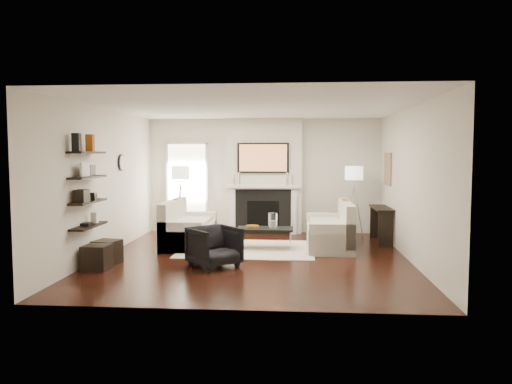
# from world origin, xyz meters

# --- Properties ---
(room_envelope) EXTENTS (6.00, 6.00, 6.00)m
(room_envelope) POSITION_xyz_m (0.00, 0.00, 1.35)
(room_envelope) COLOR black
(room_envelope) RESTS_ON ground
(chimney_breast) EXTENTS (1.80, 0.25, 2.70)m
(chimney_breast) POSITION_xyz_m (0.00, 2.88, 1.35)
(chimney_breast) COLOR silver
(chimney_breast) RESTS_ON floor
(fireplace_surround) EXTENTS (1.30, 0.02, 1.04)m
(fireplace_surround) POSITION_xyz_m (0.00, 2.74, 0.52)
(fireplace_surround) COLOR black
(fireplace_surround) RESTS_ON floor
(firebox) EXTENTS (0.75, 0.02, 0.65)m
(firebox) POSITION_xyz_m (0.00, 2.73, 0.45)
(firebox) COLOR black
(firebox) RESTS_ON floor
(mantel_pilaster_l) EXTENTS (0.12, 0.08, 1.10)m
(mantel_pilaster_l) POSITION_xyz_m (-0.72, 2.71, 0.55)
(mantel_pilaster_l) COLOR white
(mantel_pilaster_l) RESTS_ON floor
(mantel_pilaster_r) EXTENTS (0.12, 0.08, 1.10)m
(mantel_pilaster_r) POSITION_xyz_m (0.72, 2.71, 0.55)
(mantel_pilaster_r) COLOR white
(mantel_pilaster_r) RESTS_ON floor
(mantel_shelf) EXTENTS (1.70, 0.18, 0.07)m
(mantel_shelf) POSITION_xyz_m (0.00, 2.69, 1.12)
(mantel_shelf) COLOR white
(mantel_shelf) RESTS_ON chimney_breast
(tv_body) EXTENTS (1.20, 0.06, 0.70)m
(tv_body) POSITION_xyz_m (0.00, 2.71, 1.78)
(tv_body) COLOR black
(tv_body) RESTS_ON chimney_breast
(tv_screen) EXTENTS (1.10, 0.00, 0.62)m
(tv_screen) POSITION_xyz_m (0.00, 2.68, 1.78)
(tv_screen) COLOR #BF723F
(tv_screen) RESTS_ON tv_body
(candlestick_l_tall) EXTENTS (0.04, 0.04, 0.30)m
(candlestick_l_tall) POSITION_xyz_m (-0.55, 2.70, 1.30)
(candlestick_l_tall) COLOR silver
(candlestick_l_tall) RESTS_ON mantel_shelf
(candlestick_l_short) EXTENTS (0.04, 0.04, 0.24)m
(candlestick_l_short) POSITION_xyz_m (-0.68, 2.70, 1.27)
(candlestick_l_short) COLOR silver
(candlestick_l_short) RESTS_ON mantel_shelf
(candlestick_r_tall) EXTENTS (0.04, 0.04, 0.30)m
(candlestick_r_tall) POSITION_xyz_m (0.55, 2.70, 1.30)
(candlestick_r_tall) COLOR silver
(candlestick_r_tall) RESTS_ON mantel_shelf
(candlestick_r_short) EXTENTS (0.04, 0.04, 0.24)m
(candlestick_r_short) POSITION_xyz_m (0.68, 2.70, 1.27)
(candlestick_r_short) COLOR silver
(candlestick_r_short) RESTS_ON mantel_shelf
(hallway_panel) EXTENTS (0.90, 0.02, 2.10)m
(hallway_panel) POSITION_xyz_m (-1.85, 2.98, 1.05)
(hallway_panel) COLOR white
(hallway_panel) RESTS_ON floor
(door_trim_l) EXTENTS (0.06, 0.06, 2.16)m
(door_trim_l) POSITION_xyz_m (-2.33, 2.96, 1.05)
(door_trim_l) COLOR white
(door_trim_l) RESTS_ON floor
(door_trim_r) EXTENTS (0.06, 0.06, 2.16)m
(door_trim_r) POSITION_xyz_m (-1.37, 2.96, 1.05)
(door_trim_r) COLOR white
(door_trim_r) RESTS_ON floor
(door_trim_top) EXTENTS (1.02, 0.06, 0.06)m
(door_trim_top) POSITION_xyz_m (-1.85, 2.96, 2.13)
(door_trim_top) COLOR white
(door_trim_top) RESTS_ON wall_back
(rug) EXTENTS (2.60, 2.00, 0.01)m
(rug) POSITION_xyz_m (-0.20, 0.82, 0.01)
(rug) COLOR beige
(rug) RESTS_ON floor
(loveseat_left_base) EXTENTS (0.85, 1.80, 0.42)m
(loveseat_left_base) POSITION_xyz_m (-1.42, 1.13, 0.21)
(loveseat_left_base) COLOR beige
(loveseat_left_base) RESTS_ON floor
(loveseat_left_back) EXTENTS (0.18, 1.80, 0.80)m
(loveseat_left_back) POSITION_xyz_m (-1.75, 1.13, 0.53)
(loveseat_left_back) COLOR beige
(loveseat_left_back) RESTS_ON floor
(loveseat_left_arm_n) EXTENTS (0.85, 0.18, 0.60)m
(loveseat_left_arm_n) POSITION_xyz_m (-1.42, 0.32, 0.30)
(loveseat_left_arm_n) COLOR beige
(loveseat_left_arm_n) RESTS_ON floor
(loveseat_left_arm_s) EXTENTS (0.85, 0.18, 0.60)m
(loveseat_left_arm_s) POSITION_xyz_m (-1.42, 1.94, 0.30)
(loveseat_left_arm_s) COLOR beige
(loveseat_left_arm_s) RESTS_ON floor
(loveseat_left_cushion) EXTENTS (0.63, 1.44, 0.10)m
(loveseat_left_cushion) POSITION_xyz_m (-1.37, 1.13, 0.47)
(loveseat_left_cushion) COLOR beige
(loveseat_left_cushion) RESTS_ON loveseat_left_base
(pillow_left_orange) EXTENTS (0.10, 0.42, 0.42)m
(pillow_left_orange) POSITION_xyz_m (-1.75, 1.43, 0.73)
(pillow_left_orange) COLOR #994C12
(pillow_left_orange) RESTS_ON loveseat_left_cushion
(pillow_left_charcoal) EXTENTS (0.10, 0.40, 0.40)m
(pillow_left_charcoal) POSITION_xyz_m (-1.75, 0.83, 0.72)
(pillow_left_charcoal) COLOR black
(pillow_left_charcoal) RESTS_ON loveseat_left_cushion
(loveseat_right_base) EXTENTS (0.85, 1.80, 0.42)m
(loveseat_right_base) POSITION_xyz_m (1.43, 1.09, 0.21)
(loveseat_right_base) COLOR beige
(loveseat_right_base) RESTS_ON floor
(loveseat_right_back) EXTENTS (0.18, 1.80, 0.80)m
(loveseat_right_back) POSITION_xyz_m (1.76, 1.09, 0.53)
(loveseat_right_back) COLOR beige
(loveseat_right_back) RESTS_ON floor
(loveseat_right_arm_n) EXTENTS (0.85, 0.18, 0.60)m
(loveseat_right_arm_n) POSITION_xyz_m (1.43, 0.28, 0.30)
(loveseat_right_arm_n) COLOR beige
(loveseat_right_arm_n) RESTS_ON floor
(loveseat_right_arm_s) EXTENTS (0.85, 0.18, 0.60)m
(loveseat_right_arm_s) POSITION_xyz_m (1.43, 1.90, 0.30)
(loveseat_right_arm_s) COLOR beige
(loveseat_right_arm_s) RESTS_ON floor
(loveseat_right_cushion) EXTENTS (0.63, 1.44, 0.10)m
(loveseat_right_cushion) POSITION_xyz_m (1.38, 1.09, 0.47)
(loveseat_right_cushion) COLOR beige
(loveseat_right_cushion) RESTS_ON loveseat_right_base
(pillow_right_orange) EXTENTS (0.10, 0.42, 0.42)m
(pillow_right_orange) POSITION_xyz_m (1.76, 1.39, 0.73)
(pillow_right_orange) COLOR #994C12
(pillow_right_orange) RESTS_ON loveseat_right_cushion
(pillow_right_charcoal) EXTENTS (0.10, 0.40, 0.40)m
(pillow_right_charcoal) POSITION_xyz_m (1.76, 0.79, 0.72)
(pillow_right_charcoal) COLOR black
(pillow_right_charcoal) RESTS_ON loveseat_right_cushion
(coffee_table) EXTENTS (1.10, 0.55, 0.04)m
(coffee_table) POSITION_xyz_m (0.16, 0.87, 0.40)
(coffee_table) COLOR black
(coffee_table) RESTS_ON floor
(coffee_leg_nw) EXTENTS (0.02, 0.02, 0.38)m
(coffee_leg_nw) POSITION_xyz_m (-0.34, 0.65, 0.19)
(coffee_leg_nw) COLOR silver
(coffee_leg_nw) RESTS_ON floor
(coffee_leg_ne) EXTENTS (0.02, 0.02, 0.38)m
(coffee_leg_ne) POSITION_xyz_m (0.66, 0.65, 0.19)
(coffee_leg_ne) COLOR silver
(coffee_leg_ne) RESTS_ON floor
(coffee_leg_sw) EXTENTS (0.02, 0.02, 0.38)m
(coffee_leg_sw) POSITION_xyz_m (-0.34, 1.09, 0.19)
(coffee_leg_sw) COLOR silver
(coffee_leg_sw) RESTS_ON floor
(coffee_leg_se) EXTENTS (0.02, 0.02, 0.38)m
(coffee_leg_se) POSITION_xyz_m (0.66, 1.09, 0.19)
(coffee_leg_se) COLOR silver
(coffee_leg_se) RESTS_ON floor
(hurricane_glass) EXTENTS (0.18, 0.18, 0.32)m
(hurricane_glass) POSITION_xyz_m (0.31, 0.87, 0.56)
(hurricane_glass) COLOR white
(hurricane_glass) RESTS_ON coffee_table
(hurricane_candle) EXTENTS (0.10, 0.10, 0.15)m
(hurricane_candle) POSITION_xyz_m (0.31, 0.87, 0.49)
(hurricane_candle) COLOR white
(hurricane_candle) RESTS_ON coffee_table
(copper_bowl) EXTENTS (0.26, 0.26, 0.04)m
(copper_bowl) POSITION_xyz_m (-0.09, 0.87, 0.45)
(copper_bowl) COLOR #A9721C
(copper_bowl) RESTS_ON coffee_table
(armchair) EXTENTS (0.98, 0.98, 0.74)m
(armchair) POSITION_xyz_m (-0.59, -0.72, 0.37)
(armchair) COLOR black
(armchair) RESTS_ON floor
(lamp_left_post) EXTENTS (0.02, 0.02, 1.20)m
(lamp_left_post) POSITION_xyz_m (-1.85, 2.27, 0.60)
(lamp_left_post) COLOR silver
(lamp_left_post) RESTS_ON floor
(lamp_left_shade) EXTENTS (0.40, 0.40, 0.30)m
(lamp_left_shade) POSITION_xyz_m (-1.85, 2.27, 1.45)
(lamp_left_shade) COLOR white
(lamp_left_shade) RESTS_ON lamp_left_post
(lamp_left_leg_a) EXTENTS (0.25, 0.02, 1.23)m
(lamp_left_leg_a) POSITION_xyz_m (-1.74, 2.27, 0.60)
(lamp_left_leg_a) COLOR silver
(lamp_left_leg_a) RESTS_ON floor
(lamp_left_leg_b) EXTENTS (0.14, 0.22, 1.23)m
(lamp_left_leg_b) POSITION_xyz_m (-1.91, 2.37, 0.60)
(lamp_left_leg_b) COLOR silver
(lamp_left_leg_b) RESTS_ON floor
(lamp_left_leg_c) EXTENTS (0.14, 0.22, 1.23)m
(lamp_left_leg_c) POSITION_xyz_m (-1.91, 2.17, 0.60)
(lamp_left_leg_c) COLOR silver
(lamp_left_leg_c) RESTS_ON floor
(lamp_right_post) EXTENTS (0.02, 0.02, 1.20)m
(lamp_right_post) POSITION_xyz_m (2.05, 2.36, 0.60)
(lamp_right_post) COLOR silver
(lamp_right_post) RESTS_ON floor
(lamp_right_shade) EXTENTS (0.40, 0.40, 0.30)m
(lamp_right_shade) POSITION_xyz_m (2.05, 2.36, 1.45)
(lamp_right_shade) COLOR white
(lamp_right_shade) RESTS_ON lamp_right_post
(lamp_right_leg_a) EXTENTS (0.25, 0.02, 1.23)m
(lamp_right_leg_a) POSITION_xyz_m (2.16, 2.36, 0.60)
(lamp_right_leg_a) COLOR silver
(lamp_right_leg_a) RESTS_ON floor
(lamp_right_leg_b) EXTENTS (0.14, 0.22, 1.23)m
(lamp_right_leg_b) POSITION_xyz_m (2.00, 2.46, 0.60)
(lamp_right_leg_b) COLOR silver
(lamp_right_leg_b) RESTS_ON floor
(lamp_right_leg_c) EXTENTS (0.14, 0.22, 1.23)m
(lamp_right_leg_c) POSITION_xyz_m (1.99, 2.27, 0.60)
(lamp_right_leg_c) COLOR silver
(lamp_right_leg_c) RESTS_ON floor
(console_top) EXTENTS (0.35, 1.20, 0.04)m
(console_top) POSITION_xyz_m (2.57, 1.81, 0.73)
(console_top) COLOR black
(console_top) RESTS_ON floor
(console_leg_n) EXTENTS (0.30, 0.04, 0.71)m
(console_leg_n) POSITION_xyz_m (2.57, 1.26, 0.35)
(console_leg_n) COLOR black
(console_leg_n) RESTS_ON floor
(console_leg_s) EXTENTS (0.30, 0.04, 0.71)m
(console_leg_s) POSITION_xyz_m (2.57, 2.36, 0.35)
(console_leg_s) COLOR black
(console_leg_s) RESTS_ON floor
(wall_art) EXTENTS (0.03, 0.70, 0.70)m
(wall_art) POSITION_xyz_m (2.73, 2.05, 1.55)
(wall_art) COLOR #9D694E
(wall_art) RESTS_ON wall_right
(shelf_bottom) EXTENTS (0.25, 1.00, 0.03)m
(shelf_bottom) POSITION_xyz_m (-2.62, -1.00, 0.70)
(shelf_bottom) COLOR black
(shelf_bottom) RESTS_ON wall_left
(shelf_lower) EXTENTS (0.25, 1.00, 0.04)m
(shelf_lower) POSITION_xyz_m (-2.62, -1.00, 1.10)
(shelf_lower) COLOR black
(shelf_lower) RESTS_ON wall_left
(shelf_upper) EXTENTS (0.25, 1.00, 0.04)m
(shelf_upper) POSITION_xyz_m (-2.62, -1.00, 1.50)
(shelf_upper) COLOR black
(shelf_upper) RESTS_ON wall_left
(shelf_top) EXTENTS (0.25, 1.00, 0.04)m
(shelf_top) POSITION_xyz_m (-2.62, -1.00, 1.90)
(shelf_top) COLOR black
(shelf_top) RESTS_ON wall_left
(decor_magfile_a) EXTENTS (0.12, 0.10, 0.28)m
(decor_magfile_a) POSITION_xyz_m (-2.62, -1.38, 2.06)
(decor_magfile_a) COLOR black
(decor_magfile_a) RESTS_ON shelf_top
(decor_magfile_b) EXTENTS (0.12, 0.10, 0.28)m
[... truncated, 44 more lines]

